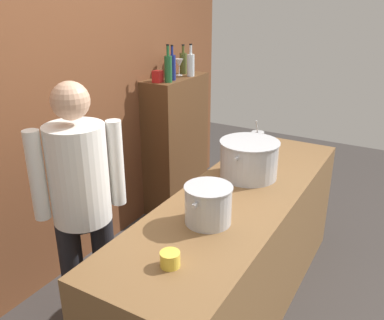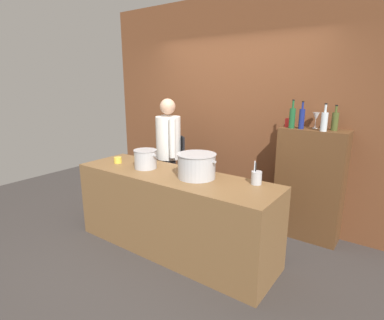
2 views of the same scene
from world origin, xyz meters
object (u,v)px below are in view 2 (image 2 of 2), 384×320
(wine_bottle_green, at_px, (292,118))
(stockpot_small, at_px, (145,159))
(stockpot_large, at_px, (197,166))
(wine_glass_tall, at_px, (324,120))
(wine_bottle_cobalt, at_px, (302,118))
(chef, at_px, (169,149))
(utensil_crock, at_px, (256,178))
(butter_jar, at_px, (118,160))
(wine_bottle_olive, at_px, (335,121))
(wine_glass_short, at_px, (316,117))
(spice_tin_red, at_px, (289,123))
(wine_bottle_clear, at_px, (324,121))

(wine_bottle_green, bearing_deg, stockpot_small, -139.90)
(stockpot_large, height_order, stockpot_small, stockpot_large)
(wine_glass_tall, bearing_deg, wine_bottle_cobalt, -163.41)
(wine_bottle_cobalt, distance_m, wine_glass_tall, 0.24)
(chef, height_order, utensil_crock, chef)
(butter_jar, distance_m, wine_bottle_olive, 2.58)
(wine_bottle_green, distance_m, wine_glass_short, 0.27)
(utensil_crock, xyz_separation_m, wine_bottle_cobalt, (0.12, 0.91, 0.50))
(butter_jar, xyz_separation_m, spice_tin_red, (1.70, 1.21, 0.46))
(stockpot_large, distance_m, wine_bottle_cobalt, 1.37)
(wine_glass_short, bearing_deg, wine_bottle_clear, -52.16)
(wine_bottle_olive, height_order, wine_glass_short, wine_bottle_olive)
(chef, height_order, wine_bottle_cobalt, wine_bottle_cobalt)
(wine_glass_short, bearing_deg, butter_jar, -147.01)
(wine_bottle_olive, bearing_deg, stockpot_large, -132.32)
(stockpot_small, relative_size, utensil_crock, 1.42)
(utensil_crock, bearing_deg, wine_bottle_clear, 66.13)
(chef, distance_m, wine_bottle_clear, 2.01)
(wine_bottle_green, height_order, wine_bottle_cobalt, wine_bottle_green)
(stockpot_large, distance_m, butter_jar, 1.14)
(spice_tin_red, bearing_deg, wine_glass_short, 13.95)
(wine_bottle_olive, distance_m, wine_glass_tall, 0.11)
(wine_glass_tall, bearing_deg, butter_jar, -149.50)
(utensil_crock, relative_size, spice_tin_red, 2.25)
(stockpot_large, xyz_separation_m, wine_bottle_olive, (1.06, 1.16, 0.43))
(utensil_crock, xyz_separation_m, butter_jar, (-1.73, -0.25, -0.03))
(wine_bottle_green, height_order, spice_tin_red, wine_bottle_green)
(utensil_crock, distance_m, spice_tin_red, 1.06)
(butter_jar, bearing_deg, wine_bottle_cobalt, 32.02)
(wine_bottle_cobalt, bearing_deg, stockpot_large, -123.83)
(stockpot_large, relative_size, wine_glass_short, 2.51)
(spice_tin_red, bearing_deg, butter_jar, -144.40)
(wine_bottle_olive, bearing_deg, wine_bottle_clear, -121.56)
(wine_bottle_olive, bearing_deg, wine_glass_tall, -169.69)
(chef, bearing_deg, wine_glass_tall, -129.95)
(butter_jar, height_order, wine_glass_tall, wine_glass_tall)
(stockpot_large, bearing_deg, wine_bottle_green, 59.60)
(wine_bottle_green, bearing_deg, wine_bottle_cobalt, 12.21)
(stockpot_large, bearing_deg, stockpot_small, -175.95)
(utensil_crock, xyz_separation_m, wine_glass_short, (0.25, 1.03, 0.52))
(wine_bottle_green, bearing_deg, stockpot_large, -120.40)
(butter_jar, height_order, wine_bottle_olive, wine_bottle_olive)
(chef, height_order, wine_glass_tall, chef)
(wine_glass_tall, bearing_deg, chef, -165.64)
(wine_bottle_olive, relative_size, wine_glass_tall, 1.78)
(wine_bottle_green, bearing_deg, chef, -165.84)
(stockpot_small, height_order, butter_jar, stockpot_small)
(utensil_crock, relative_size, wine_bottle_green, 0.70)
(butter_jar, bearing_deg, wine_bottle_green, 32.99)
(wine_bottle_olive, distance_m, wine_glass_short, 0.22)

